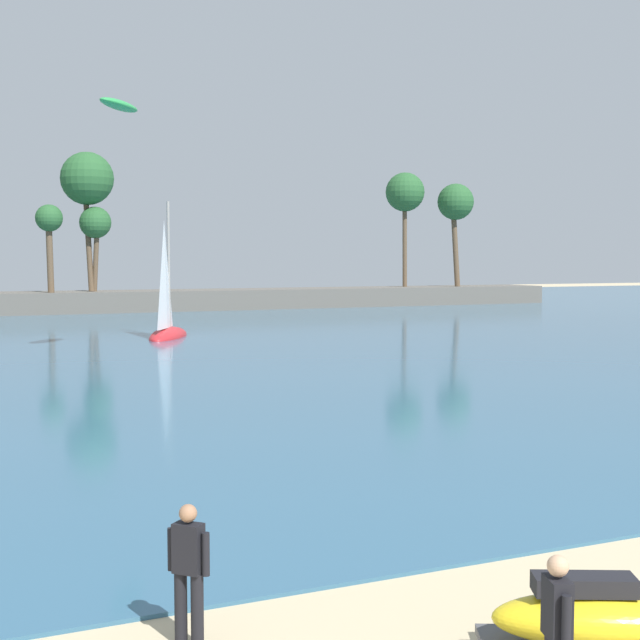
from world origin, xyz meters
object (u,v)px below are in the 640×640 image
at_px(watercraft_on_trailer, 600,622).
at_px(kite_aloft_high_over_bay, 119,105).
at_px(person_at_waterline, 189,570).
at_px(person_rigging_by_gear, 557,634).
at_px(sailboat_near_shore, 168,324).

bearing_deg(watercraft_on_trailer, kite_aloft_high_over_bay, 87.47).
bearing_deg(kite_aloft_high_over_bay, person_at_waterline, 27.55).
xyz_separation_m(person_rigging_by_gear, kite_aloft_high_over_bay, (2.63, 33.12, 10.40)).
xyz_separation_m(person_rigging_by_gear, sailboat_near_shore, (7.09, 42.50, -0.09)).
bearing_deg(sailboat_near_shore, kite_aloft_high_over_bay, -115.45).
height_order(sailboat_near_shore, kite_aloft_high_over_bay, kite_aloft_high_over_bay).
height_order(person_rigging_by_gear, person_at_waterline, same).
xyz_separation_m(watercraft_on_trailer, person_rigging_by_gear, (-1.20, -0.73, 0.38)).
distance_m(person_rigging_by_gear, person_at_waterline, 4.16).
xyz_separation_m(watercraft_on_trailer, kite_aloft_high_over_bay, (1.43, 32.39, 10.77)).
distance_m(person_rigging_by_gear, kite_aloft_high_over_bay, 34.82).
relative_size(watercraft_on_trailer, person_at_waterline, 1.67).
xyz_separation_m(person_at_waterline, sailboat_near_shore, (9.83, 39.36, -0.09)).
distance_m(person_at_waterline, kite_aloft_high_over_bay, 32.19).
height_order(watercraft_on_trailer, sailboat_near_shore, sailboat_near_shore).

